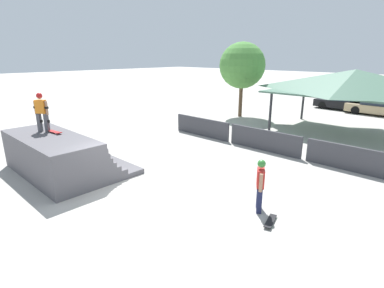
{
  "coord_description": "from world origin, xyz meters",
  "views": [
    {
      "loc": [
        8.1,
        -5.45,
        4.59
      ],
      "look_at": [
        -0.45,
        3.57,
        0.87
      ],
      "focal_mm": 28.0,
      "sensor_mm": 36.0,
      "label": 1
    }
  ],
  "objects_px": {
    "skater_on_deck": "(41,110)",
    "parked_car_tan": "(378,107)",
    "bystander_walking": "(260,181)",
    "tree_far_back": "(242,66)",
    "skateboard_on_ground": "(270,222)",
    "skateboard_on_deck": "(55,132)",
    "parked_car_black": "(342,103)"
  },
  "relations": [
    {
      "from": "skater_on_deck",
      "to": "parked_car_tan",
      "type": "xyz_separation_m",
      "value": [
        7.06,
        22.59,
        -1.88
      ]
    },
    {
      "from": "bystander_walking",
      "to": "tree_far_back",
      "type": "height_order",
      "value": "tree_far_back"
    },
    {
      "from": "skater_on_deck",
      "to": "skateboard_on_ground",
      "type": "distance_m",
      "value": 9.62
    },
    {
      "from": "skater_on_deck",
      "to": "skateboard_on_deck",
      "type": "relative_size",
      "value": 1.91
    },
    {
      "from": "skateboard_on_deck",
      "to": "bystander_walking",
      "type": "distance_m",
      "value": 8.24
    },
    {
      "from": "bystander_walking",
      "to": "parked_car_black",
      "type": "relative_size",
      "value": 0.37
    },
    {
      "from": "tree_far_back",
      "to": "skater_on_deck",
      "type": "bearing_deg",
      "value": -88.0
    },
    {
      "from": "skateboard_on_deck",
      "to": "bystander_walking",
      "type": "bearing_deg",
      "value": 13.64
    },
    {
      "from": "skateboard_on_deck",
      "to": "parked_car_black",
      "type": "distance_m",
      "value": 23.32
    },
    {
      "from": "parked_car_black",
      "to": "tree_far_back",
      "type": "bearing_deg",
      "value": -114.33
    },
    {
      "from": "skater_on_deck",
      "to": "parked_car_tan",
      "type": "height_order",
      "value": "skater_on_deck"
    },
    {
      "from": "skateboard_on_ground",
      "to": "tree_far_back",
      "type": "xyz_separation_m",
      "value": [
        -9.48,
        12.18,
        3.75
      ]
    },
    {
      "from": "bystander_walking",
      "to": "parked_car_black",
      "type": "distance_m",
      "value": 20.68
    },
    {
      "from": "skateboard_on_deck",
      "to": "skateboard_on_ground",
      "type": "relative_size",
      "value": 0.97
    },
    {
      "from": "parked_car_black",
      "to": "parked_car_tan",
      "type": "distance_m",
      "value": 2.97
    },
    {
      "from": "skateboard_on_deck",
      "to": "parked_car_black",
      "type": "xyz_separation_m",
      "value": [
        3.56,
        23.02,
        -1.04
      ]
    },
    {
      "from": "skateboard_on_deck",
      "to": "parked_car_black",
      "type": "bearing_deg",
      "value": 75.16
    },
    {
      "from": "skater_on_deck",
      "to": "tree_far_back",
      "type": "height_order",
      "value": "tree_far_back"
    },
    {
      "from": "skateboard_on_deck",
      "to": "skateboard_on_ground",
      "type": "bearing_deg",
      "value": 9.46
    },
    {
      "from": "skater_on_deck",
      "to": "parked_car_black",
      "type": "xyz_separation_m",
      "value": [
        4.15,
        23.21,
        -1.88
      ]
    },
    {
      "from": "parked_car_black",
      "to": "skater_on_deck",
      "type": "bearing_deg",
      "value": -95.77
    },
    {
      "from": "skateboard_on_deck",
      "to": "skateboard_on_ground",
      "type": "xyz_separation_m",
      "value": [
        8.38,
        2.32,
        -1.58
      ]
    },
    {
      "from": "skater_on_deck",
      "to": "skateboard_on_deck",
      "type": "bearing_deg",
      "value": -13.54
    },
    {
      "from": "skateboard_on_deck",
      "to": "tree_far_back",
      "type": "xyz_separation_m",
      "value": [
        -1.1,
        14.5,
        2.17
      ]
    },
    {
      "from": "skater_on_deck",
      "to": "tree_far_back",
      "type": "relative_size",
      "value": 0.29
    },
    {
      "from": "skateboard_on_deck",
      "to": "parked_car_black",
      "type": "height_order",
      "value": "skateboard_on_deck"
    },
    {
      "from": "skateboard_on_ground",
      "to": "parked_car_tan",
      "type": "relative_size",
      "value": 0.19
    },
    {
      "from": "skater_on_deck",
      "to": "tree_far_back",
      "type": "bearing_deg",
      "value": 60.84
    },
    {
      "from": "bystander_walking",
      "to": "tree_far_back",
      "type": "relative_size",
      "value": 0.3
    },
    {
      "from": "parked_car_black",
      "to": "parked_car_tan",
      "type": "bearing_deg",
      "value": -7.56
    },
    {
      "from": "bystander_walking",
      "to": "tree_far_back",
      "type": "bearing_deg",
      "value": 3.65
    },
    {
      "from": "bystander_walking",
      "to": "skateboard_on_deck",
      "type": "bearing_deg",
      "value": 76.37
    }
  ]
}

